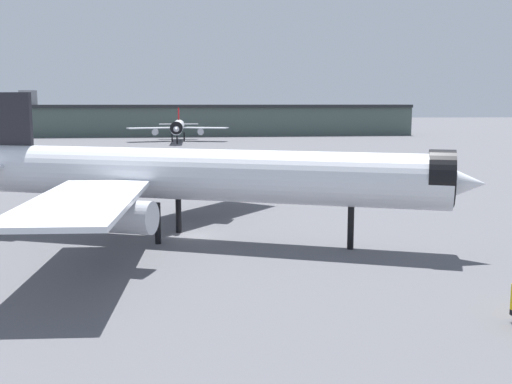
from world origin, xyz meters
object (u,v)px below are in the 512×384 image
at_px(airliner_near_gate, 187,175).
at_px(baggage_cart_trailing, 248,184).
at_px(airliner_far_taxiway, 178,127).
at_px(traffic_cone_wingtip, 272,190).

bearing_deg(airliner_near_gate, baggage_cart_trailing, 95.40).
distance_m(airliner_far_taxiway, traffic_cone_wingtip, 117.46).
xyz_separation_m(airliner_near_gate, baggage_cart_trailing, (7.46, 32.33, -5.29)).
relative_size(airliner_near_gate, airliner_far_taxiway, 1.39).
distance_m(airliner_near_gate, airliner_far_taxiway, 145.43).
xyz_separation_m(airliner_near_gate, airliner_far_taxiway, (-10.48, 145.04, -1.32)).
relative_size(airliner_near_gate, traffic_cone_wingtip, 72.58).
bearing_deg(airliner_near_gate, traffic_cone_wingtip, 88.29).
bearing_deg(traffic_cone_wingtip, baggage_cart_trailing, 141.37).
bearing_deg(traffic_cone_wingtip, airliner_near_gate, -110.10).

